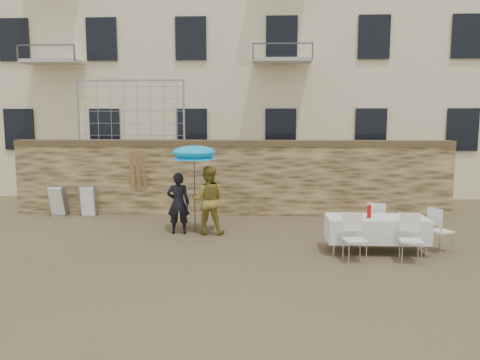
{
  "coord_description": "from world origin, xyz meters",
  "views": [
    {
      "loc": [
        0.91,
        -8.95,
        2.83
      ],
      "look_at": [
        0.4,
        2.2,
        1.4
      ],
      "focal_mm": 35.0,
      "sensor_mm": 36.0,
      "label": 1
    }
  ],
  "objects_px": {
    "table_chair_back": "(377,222)",
    "table_chair_side": "(441,230)",
    "man_suit": "(178,203)",
    "banquet_table": "(377,219)",
    "woman_dress": "(208,200)",
    "chair_stack_left": "(61,200)",
    "couple_chair_left": "(182,211)",
    "chair_stack_right": "(90,200)",
    "couple_chair_right": "(209,211)",
    "table_chair_front_right": "(411,239)",
    "umbrella": "(194,155)",
    "table_chair_front_left": "(355,239)",
    "soda_bottle": "(369,212)"
  },
  "relations": [
    {
      "from": "umbrella",
      "to": "table_chair_front_left",
      "type": "distance_m",
      "value": 4.49
    },
    {
      "from": "woman_dress",
      "to": "couple_chair_right",
      "type": "distance_m",
      "value": 0.67
    },
    {
      "from": "table_chair_front_right",
      "to": "chair_stack_right",
      "type": "height_order",
      "value": "table_chair_front_right"
    },
    {
      "from": "man_suit",
      "to": "table_chair_front_left",
      "type": "height_order",
      "value": "man_suit"
    },
    {
      "from": "couple_chair_left",
      "to": "banquet_table",
      "type": "bearing_deg",
      "value": 145.11
    },
    {
      "from": "chair_stack_right",
      "to": "chair_stack_left",
      "type": "bearing_deg",
      "value": 180.0
    },
    {
      "from": "couple_chair_right",
      "to": "banquet_table",
      "type": "bearing_deg",
      "value": 151.76
    },
    {
      "from": "couple_chair_right",
      "to": "couple_chair_left",
      "type": "bearing_deg",
      "value": -0.67
    },
    {
      "from": "couple_chair_left",
      "to": "table_chair_front_right",
      "type": "relative_size",
      "value": 1.0
    },
    {
      "from": "table_chair_back",
      "to": "table_chair_side",
      "type": "bearing_deg",
      "value": 167.27
    },
    {
      "from": "chair_stack_left",
      "to": "woman_dress",
      "type": "bearing_deg",
      "value": -24.74
    },
    {
      "from": "umbrella",
      "to": "banquet_table",
      "type": "distance_m",
      "value": 4.6
    },
    {
      "from": "woman_dress",
      "to": "chair_stack_left",
      "type": "distance_m",
      "value": 5.18
    },
    {
      "from": "man_suit",
      "to": "table_chair_front_left",
      "type": "bearing_deg",
      "value": 145.01
    },
    {
      "from": "couple_chair_left",
      "to": "chair_stack_left",
      "type": "distance_m",
      "value": 4.26
    },
    {
      "from": "table_chair_side",
      "to": "chair_stack_left",
      "type": "relative_size",
      "value": 1.04
    },
    {
      "from": "couple_chair_left",
      "to": "couple_chair_right",
      "type": "height_order",
      "value": "same"
    },
    {
      "from": "soda_bottle",
      "to": "table_chair_front_right",
      "type": "bearing_deg",
      "value": -40.6
    },
    {
      "from": "man_suit",
      "to": "table_chair_front_right",
      "type": "bearing_deg",
      "value": 150.61
    },
    {
      "from": "couple_chair_right",
      "to": "table_chair_back",
      "type": "height_order",
      "value": "same"
    },
    {
      "from": "man_suit",
      "to": "banquet_table",
      "type": "bearing_deg",
      "value": 156.45
    },
    {
      "from": "woman_dress",
      "to": "table_chair_back",
      "type": "distance_m",
      "value": 4.07
    },
    {
      "from": "woman_dress",
      "to": "chair_stack_left",
      "type": "height_order",
      "value": "woman_dress"
    },
    {
      "from": "man_suit",
      "to": "table_chair_front_right",
      "type": "distance_m",
      "value": 5.52
    },
    {
      "from": "couple_chair_left",
      "to": "table_chair_back",
      "type": "distance_m",
      "value": 4.9
    },
    {
      "from": "couple_chair_right",
      "to": "table_chair_side",
      "type": "bearing_deg",
      "value": 159.34
    },
    {
      "from": "table_chair_side",
      "to": "chair_stack_right",
      "type": "relative_size",
      "value": 1.04
    },
    {
      "from": "banquet_table",
      "to": "table_chair_side",
      "type": "relative_size",
      "value": 2.19
    },
    {
      "from": "couple_chair_right",
      "to": "table_chair_front_right",
      "type": "bearing_deg",
      "value": 146.93
    },
    {
      "from": "man_suit",
      "to": "table_chair_side",
      "type": "height_order",
      "value": "man_suit"
    },
    {
      "from": "soda_bottle",
      "to": "table_chair_back",
      "type": "distance_m",
      "value": 1.11
    },
    {
      "from": "couple_chair_left",
      "to": "table_chair_back",
      "type": "height_order",
      "value": "same"
    },
    {
      "from": "couple_chair_left",
      "to": "table_chair_side",
      "type": "height_order",
      "value": "same"
    },
    {
      "from": "table_chair_front_right",
      "to": "chair_stack_left",
      "type": "height_order",
      "value": "table_chair_front_right"
    },
    {
      "from": "umbrella",
      "to": "soda_bottle",
      "type": "distance_m",
      "value": 4.43
    },
    {
      "from": "table_chair_front_right",
      "to": "chair_stack_left",
      "type": "distance_m",
      "value": 10.0
    },
    {
      "from": "table_chair_front_left",
      "to": "chair_stack_right",
      "type": "distance_m",
      "value": 8.25
    },
    {
      "from": "couple_chair_left",
      "to": "chair_stack_right",
      "type": "relative_size",
      "value": 1.04
    },
    {
      "from": "table_chair_front_right",
      "to": "table_chair_side",
      "type": "xyz_separation_m",
      "value": [
        0.9,
        0.85,
        0.0
      ]
    },
    {
      "from": "couple_chair_right",
      "to": "table_chair_side",
      "type": "height_order",
      "value": "same"
    },
    {
      "from": "banquet_table",
      "to": "table_chair_front_right",
      "type": "bearing_deg",
      "value": -56.31
    },
    {
      "from": "umbrella",
      "to": "soda_bottle",
      "type": "bearing_deg",
      "value": -23.4
    },
    {
      "from": "banquet_table",
      "to": "table_chair_front_left",
      "type": "distance_m",
      "value": 0.99
    },
    {
      "from": "chair_stack_left",
      "to": "table_chair_side",
      "type": "bearing_deg",
      "value": -19.6
    },
    {
      "from": "banquet_table",
      "to": "soda_bottle",
      "type": "bearing_deg",
      "value": -143.13
    },
    {
      "from": "soda_bottle",
      "to": "table_chair_front_left",
      "type": "height_order",
      "value": "soda_bottle"
    },
    {
      "from": "chair_stack_right",
      "to": "woman_dress",
      "type": "bearing_deg",
      "value": -29.69
    },
    {
      "from": "couple_chair_right",
      "to": "chair_stack_right",
      "type": "xyz_separation_m",
      "value": [
        -3.74,
        1.61,
        -0.02
      ]
    },
    {
      "from": "umbrella",
      "to": "woman_dress",
      "type": "bearing_deg",
      "value": -15.95
    },
    {
      "from": "table_chair_front_left",
      "to": "chair_stack_right",
      "type": "height_order",
      "value": "table_chair_front_left"
    }
  ]
}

